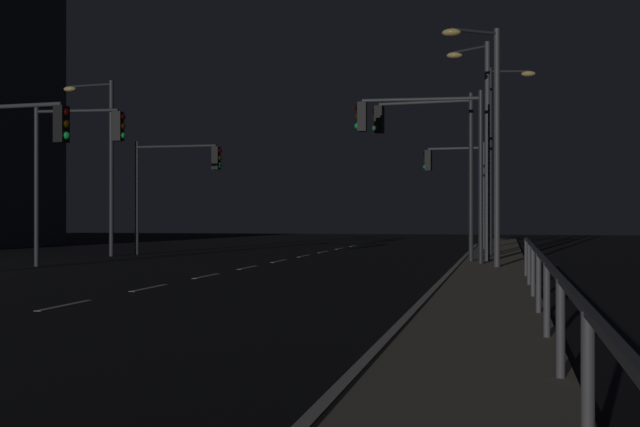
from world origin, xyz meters
The scene contains 14 objects.
ground_plane centered at (0.00, 17.50, 0.00)m, with size 112.00×112.00×0.00m, color black.
sidewalk_right centered at (7.74, 17.50, 0.07)m, with size 2.03×77.00×0.14m, color gray.
lane_markings_center centered at (0.00, 21.00, 0.01)m, with size 0.14×50.00×0.01m.
lane_edge_line centered at (6.47, 22.50, 0.01)m, with size 0.14×53.00×0.01m.
traffic_light_near_left centered at (5.52, 28.07, 4.10)m, with size 3.51×0.73×5.66m.
traffic_light_far_right centered at (-5.68, 24.27, 3.72)m, with size 3.14×0.40×5.34m.
traffic_light_mid_right centered at (5.58, 26.24, 4.04)m, with size 4.14×0.41×5.53m.
traffic_light_near_right centered at (-5.53, 32.82, 3.41)m, with size 3.95×0.47×4.83m.
traffic_light_mid_left centered at (5.89, 38.64, 3.52)m, with size 2.86×0.59×4.85m.
street_lamp_far_end centered at (7.77, 33.35, 4.55)m, with size 1.85×0.54×7.38m.
street_lamp_across_street centered at (-8.03, 31.26, 4.36)m, with size 2.38×0.60×7.18m.
street_lamp_mid_block centered at (7.28, 28.20, 4.57)m, with size 1.52×1.24×7.40m.
street_lamp_corner centered at (7.59, 24.48, 4.43)m, with size 1.66×1.19×7.13m.
barrier_fence centered at (8.61, 9.48, 0.87)m, with size 0.09×23.05×0.98m.
Camera 1 is at (8.09, -2.16, 1.71)m, focal length 49.45 mm.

